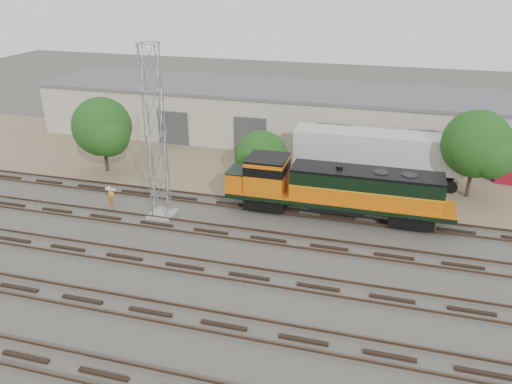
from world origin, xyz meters
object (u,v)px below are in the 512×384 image
(worker, at_px, (111,196))
(semi_trailer, at_px, (381,151))
(signal_tower, at_px, (156,137))
(locomotive, at_px, (334,189))

(worker, relative_size, semi_trailer, 0.12)
(signal_tower, bearing_deg, worker, 173.83)
(locomotive, relative_size, semi_trailer, 1.17)
(signal_tower, xyz_separation_m, worker, (-4.38, 0.47, -5.06))
(locomotive, distance_m, signal_tower, 12.76)
(locomotive, height_order, signal_tower, signal_tower)
(semi_trailer, bearing_deg, signal_tower, -144.25)
(worker, bearing_deg, locomotive, -137.57)
(semi_trailer, bearing_deg, worker, -152.13)
(worker, bearing_deg, semi_trailer, -118.04)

